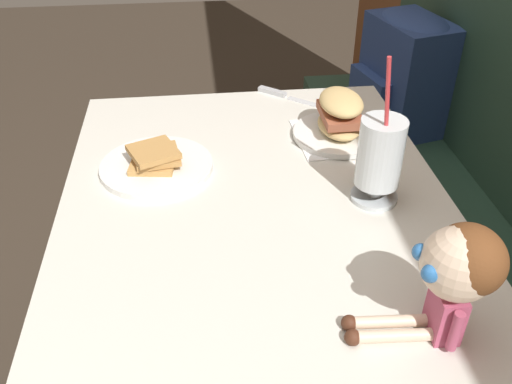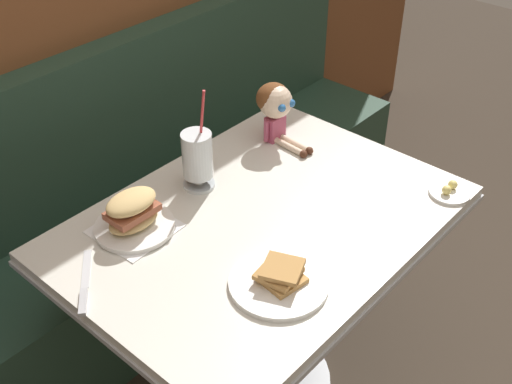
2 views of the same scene
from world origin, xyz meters
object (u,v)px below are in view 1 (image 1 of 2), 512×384
at_px(butter_knife, 283,95).
at_px(milkshake_glass, 380,156).
at_px(sandwich_plate, 339,120).
at_px(backpack, 405,70).
at_px(toast_plate, 156,164).
at_px(seated_doll, 457,269).

bearing_deg(butter_knife, milkshake_glass, 12.63).
bearing_deg(sandwich_plate, milkshake_glass, 2.95).
distance_m(butter_knife, backpack, 0.58).
bearing_deg(toast_plate, sandwich_plate, 102.57).
xyz_separation_m(milkshake_glass, seated_doll, (0.35, 0.00, 0.03)).
relative_size(seated_doll, backpack, 0.55).
distance_m(milkshake_glass, sandwich_plate, 0.27).
distance_m(sandwich_plate, butter_knife, 0.26).
xyz_separation_m(butter_knife, backpack, (-0.33, 0.47, -0.09)).
relative_size(toast_plate, sandwich_plate, 1.14).
bearing_deg(seated_doll, backpack, 163.09).
height_order(sandwich_plate, seated_doll, seated_doll).
xyz_separation_m(toast_plate, milkshake_glass, (0.16, 0.45, 0.09)).
bearing_deg(sandwich_plate, seated_doll, 1.46).
height_order(milkshake_glass, butter_knife, milkshake_glass).
relative_size(sandwich_plate, butter_knife, 1.14).
distance_m(toast_plate, butter_knife, 0.48).
height_order(toast_plate, milkshake_glass, milkshake_glass).
relative_size(milkshake_glass, sandwich_plate, 1.43).
distance_m(toast_plate, milkshake_glass, 0.48).
height_order(toast_plate, butter_knife, toast_plate).
bearing_deg(milkshake_glass, seated_doll, 0.37).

